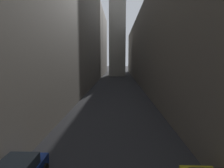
# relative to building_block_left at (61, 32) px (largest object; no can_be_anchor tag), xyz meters

# --- Properties ---
(ground_plane) EXTENTS (264.00, 264.00, 0.00)m
(ground_plane) POSITION_rel_building_block_left_xyz_m (13.34, -2.00, -12.62)
(ground_plane) COLOR #232326
(building_block_left) EXTENTS (15.68, 108.00, 25.24)m
(building_block_left) POSITION_rel_building_block_left_xyz_m (0.00, 0.00, 0.00)
(building_block_left) COLOR #60594F
(building_block_left) RESTS_ON ground
(building_block_right) EXTENTS (13.35, 108.00, 18.05)m
(building_block_right) POSITION_rel_building_block_left_xyz_m (25.51, 0.00, -3.59)
(building_block_right) COLOR #60594F
(building_block_right) RESTS_ON ground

